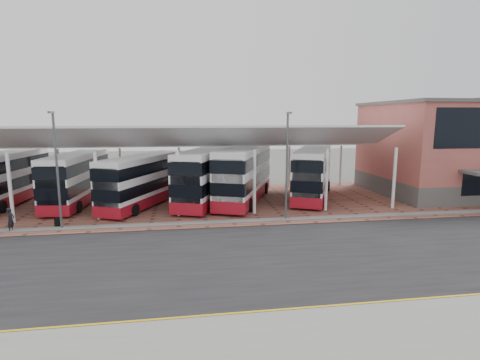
{
  "coord_description": "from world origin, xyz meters",
  "views": [
    {
      "loc": [
        -5.54,
        -20.28,
        7.64
      ],
      "look_at": [
        -1.36,
        7.23,
        3.01
      ],
      "focal_mm": 28.0,
      "sensor_mm": 36.0,
      "label": 1
    }
  ],
  "objects_px": {
    "bus_0": "(8,178)",
    "bus_3": "(207,176)",
    "bus_5": "(313,173)",
    "terminal": "(466,148)",
    "bus_1": "(77,179)",
    "bus_2": "(143,181)",
    "bus_4": "(244,174)",
    "pedestrian": "(11,220)"
  },
  "relations": [
    {
      "from": "bus_2",
      "to": "pedestrian",
      "type": "height_order",
      "value": "bus_2"
    },
    {
      "from": "pedestrian",
      "to": "bus_4",
      "type": "bearing_deg",
      "value": -58.86
    },
    {
      "from": "bus_2",
      "to": "bus_5",
      "type": "xyz_separation_m",
      "value": [
        15.76,
        1.01,
        0.16
      ]
    },
    {
      "from": "bus_1",
      "to": "bus_2",
      "type": "bearing_deg",
      "value": -11.05
    },
    {
      "from": "bus_3",
      "to": "bus_5",
      "type": "height_order",
      "value": "bus_3"
    },
    {
      "from": "bus_3",
      "to": "bus_4",
      "type": "height_order",
      "value": "bus_4"
    },
    {
      "from": "bus_3",
      "to": "bus_4",
      "type": "relative_size",
      "value": 0.97
    },
    {
      "from": "bus_0",
      "to": "pedestrian",
      "type": "xyz_separation_m",
      "value": [
        3.93,
        -9.19,
        -1.47
      ]
    },
    {
      "from": "terminal",
      "to": "bus_3",
      "type": "xyz_separation_m",
      "value": [
        -26.47,
        -0.64,
        -2.2
      ]
    },
    {
      "from": "bus_0",
      "to": "bus_3",
      "type": "height_order",
      "value": "bus_3"
    },
    {
      "from": "bus_2",
      "to": "bus_0",
      "type": "bearing_deg",
      "value": -167.9
    },
    {
      "from": "bus_3",
      "to": "bus_1",
      "type": "bearing_deg",
      "value": -164.95
    },
    {
      "from": "bus_4",
      "to": "bus_1",
      "type": "bearing_deg",
      "value": -162.29
    },
    {
      "from": "bus_1",
      "to": "pedestrian",
      "type": "bearing_deg",
      "value": -100.0
    },
    {
      "from": "terminal",
      "to": "pedestrian",
      "type": "xyz_separation_m",
      "value": [
        -40.14,
        -7.8,
        -3.78
      ]
    },
    {
      "from": "terminal",
      "to": "pedestrian",
      "type": "height_order",
      "value": "terminal"
    },
    {
      "from": "bus_0",
      "to": "bus_4",
      "type": "xyz_separation_m",
      "value": [
        21.03,
        -2.14,
        0.19
      ]
    },
    {
      "from": "terminal",
      "to": "bus_2",
      "type": "relative_size",
      "value": 1.72
    },
    {
      "from": "bus_2",
      "to": "bus_5",
      "type": "relative_size",
      "value": 0.93
    },
    {
      "from": "bus_3",
      "to": "bus_0",
      "type": "bearing_deg",
      "value": -166.42
    },
    {
      "from": "terminal",
      "to": "pedestrian",
      "type": "bearing_deg",
      "value": -169.0
    },
    {
      "from": "terminal",
      "to": "bus_5",
      "type": "height_order",
      "value": "terminal"
    },
    {
      "from": "pedestrian",
      "to": "bus_1",
      "type": "bearing_deg",
      "value": -6.3
    },
    {
      "from": "bus_4",
      "to": "bus_5",
      "type": "bearing_deg",
      "value": 25.97
    },
    {
      "from": "bus_2",
      "to": "bus_4",
      "type": "height_order",
      "value": "bus_4"
    },
    {
      "from": "bus_1",
      "to": "bus_3",
      "type": "xyz_separation_m",
      "value": [
        11.48,
        -1.03,
        0.16
      ]
    },
    {
      "from": "bus_1",
      "to": "bus_4",
      "type": "xyz_separation_m",
      "value": [
        14.9,
        -1.13,
        0.24
      ]
    },
    {
      "from": "bus_3",
      "to": "bus_5",
      "type": "relative_size",
      "value": 1.04
    },
    {
      "from": "bus_1",
      "to": "bus_5",
      "type": "bearing_deg",
      "value": 3.22
    },
    {
      "from": "terminal",
      "to": "bus_4",
      "type": "relative_size",
      "value": 1.5
    },
    {
      "from": "bus_3",
      "to": "pedestrian",
      "type": "bearing_deg",
      "value": -132.19
    },
    {
      "from": "terminal",
      "to": "bus_1",
      "type": "bearing_deg",
      "value": 179.42
    },
    {
      "from": "bus_1",
      "to": "bus_2",
      "type": "xyz_separation_m",
      "value": [
        5.87,
        -1.69,
        -0.05
      ]
    },
    {
      "from": "bus_1",
      "to": "pedestrian",
      "type": "distance_m",
      "value": 8.59
    },
    {
      "from": "bus_2",
      "to": "bus_3",
      "type": "distance_m",
      "value": 5.65
    },
    {
      "from": "terminal",
      "to": "bus_1",
      "type": "xyz_separation_m",
      "value": [
        -37.95,
        0.38,
        -2.37
      ]
    },
    {
      "from": "bus_0",
      "to": "bus_2",
      "type": "relative_size",
      "value": 1.06
    },
    {
      "from": "bus_4",
      "to": "bus_3",
      "type": "bearing_deg",
      "value": -159.73
    },
    {
      "from": "bus_3",
      "to": "bus_5",
      "type": "distance_m",
      "value": 10.16
    },
    {
      "from": "bus_0",
      "to": "bus_1",
      "type": "bearing_deg",
      "value": -4.46
    },
    {
      "from": "bus_1",
      "to": "bus_3",
      "type": "height_order",
      "value": "bus_3"
    },
    {
      "from": "pedestrian",
      "to": "bus_0",
      "type": "bearing_deg",
      "value": 31.88
    }
  ]
}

